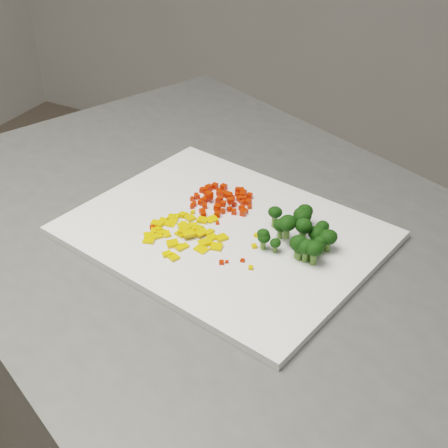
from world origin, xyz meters
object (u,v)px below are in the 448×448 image
at_px(carrot_pile, 221,196).
at_px(pepper_pile, 185,231).
at_px(broccoli_pile, 295,229).
at_px(counter_block, 223,415).
at_px(cutting_board, 224,233).

relative_size(carrot_pile, pepper_pile, 0.86).
xyz_separation_m(carrot_pile, broccoli_pile, (0.15, -0.05, 0.01)).
bearing_deg(counter_block, cutting_board, -54.39).
bearing_deg(counter_block, carrot_pile, 119.12).
distance_m(cutting_board, carrot_pile, 0.08).
xyz_separation_m(counter_block, cutting_board, (0.01, -0.02, 0.46)).
bearing_deg(carrot_pile, cutting_board, -59.21).
distance_m(carrot_pile, pepper_pile, 0.11).
bearing_deg(cutting_board, pepper_pile, -136.47).
relative_size(counter_block, broccoli_pile, 9.10).
height_order(pepper_pile, broccoli_pile, broccoli_pile).
height_order(counter_block, pepper_pile, pepper_pile).
distance_m(counter_block, broccoli_pile, 0.50).
height_order(cutting_board, pepper_pile, pepper_pile).
xyz_separation_m(carrot_pile, pepper_pile, (-0.01, -0.11, -0.01)).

